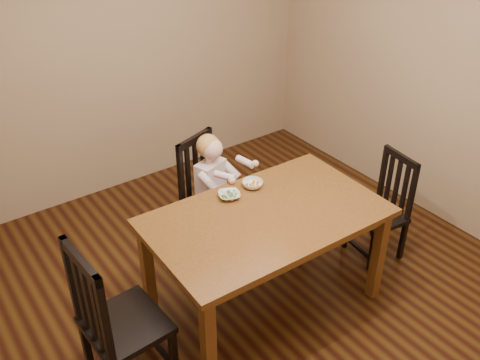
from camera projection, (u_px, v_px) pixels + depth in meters
room at (253, 133)px, 3.57m from camera, size 4.01×4.01×2.71m
dining_table at (266, 226)px, 3.73m from camera, size 1.66×1.02×0.82m
chair_child at (209, 196)px, 4.49m from camera, size 0.54×0.53×1.01m
chair_left at (116, 322)px, 3.22m from camera, size 0.49×0.51×1.12m
chair_right at (382, 209)px, 4.41m from camera, size 0.43×0.44×0.92m
toddler at (213, 183)px, 4.39m from camera, size 0.45×0.50×0.57m
bowl_peas at (229, 195)px, 3.85m from camera, size 0.20×0.20×0.04m
bowl_veg at (253, 184)px, 3.97m from camera, size 0.20×0.20×0.05m
fork at (226, 195)px, 3.81m from camera, size 0.05×0.12×0.05m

